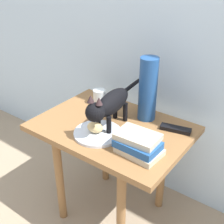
{
  "coord_description": "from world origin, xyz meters",
  "views": [
    {
      "loc": [
        0.77,
        -1.05,
        1.39
      ],
      "look_at": [
        0.0,
        0.0,
        0.67
      ],
      "focal_mm": 48.6,
      "sensor_mm": 36.0,
      "label": 1
    }
  ],
  "objects": [
    {
      "name": "candle_jar",
      "position": [
        -0.2,
        0.15,
        0.63
      ],
      "size": [
        0.07,
        0.07,
        0.08
      ],
      "color": "silver",
      "rests_on": "side_table"
    },
    {
      "name": "tv_remote",
      "position": [
        0.28,
        0.15,
        0.6
      ],
      "size": [
        0.16,
        0.08,
        0.02
      ],
      "primitive_type": "cube",
      "rotation": [
        0.0,
        0.0,
        0.23
      ],
      "color": "black",
      "rests_on": "side_table"
    },
    {
      "name": "back_panel",
      "position": [
        0.0,
        0.39,
        1.1
      ],
      "size": [
        4.0,
        0.04,
        2.2
      ],
      "primitive_type": "cube",
      "color": "silver",
      "rests_on": "ground"
    },
    {
      "name": "book_stack",
      "position": [
        0.22,
        -0.11,
        0.63
      ],
      "size": [
        0.21,
        0.15,
        0.09
      ],
      "color": "#BCB299",
      "rests_on": "side_table"
    },
    {
      "name": "plate",
      "position": [
        -0.01,
        -0.1,
        0.6
      ],
      "size": [
        0.23,
        0.23,
        0.01
      ],
      "primitive_type": "cylinder",
      "color": "silver",
      "rests_on": "side_table"
    },
    {
      "name": "ground_plane",
      "position": [
        0.0,
        0.0,
        0.0
      ],
      "size": [
        6.0,
        6.0,
        0.0
      ],
      "primitive_type": "plane",
      "color": "gray"
    },
    {
      "name": "bread_roll",
      "position": [
        -0.02,
        -0.11,
        0.63
      ],
      "size": [
        0.09,
        0.07,
        0.05
      ],
      "primitive_type": "ellipsoid",
      "rotation": [
        0.0,
        0.0,
        0.13
      ],
      "color": "#E0BC7A",
      "rests_on": "plate"
    },
    {
      "name": "cat",
      "position": [
        0.0,
        -0.02,
        0.72
      ],
      "size": [
        0.12,
        0.48,
        0.23
      ],
      "color": "black",
      "rests_on": "side_table"
    },
    {
      "name": "green_vase",
      "position": [
        0.1,
        0.17,
        0.76
      ],
      "size": [
        0.09,
        0.09,
        0.33
      ],
      "primitive_type": "cylinder",
      "color": "navy",
      "rests_on": "side_table"
    },
    {
      "name": "side_table",
      "position": [
        0.0,
        0.0,
        0.5
      ],
      "size": [
        0.77,
        0.54,
        0.59
      ],
      "color": "olive",
      "rests_on": "ground"
    }
  ]
}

